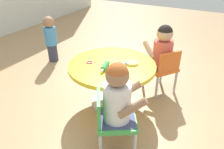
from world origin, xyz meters
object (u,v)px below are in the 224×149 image
Objects in this scene: seated_child_right at (163,48)px; rolling_pin at (105,66)px; child_chair_right at (163,68)px; craft_scissors at (123,63)px; child_chair_left at (112,119)px; seated_child_left at (118,95)px; toddler_standing at (51,38)px; craft_table at (112,74)px.

rolling_pin is at bearing 149.36° from seated_child_right.
craft_scissors is (-0.42, 0.29, 0.17)m from child_chair_right.
child_chair_right is (1.02, -0.08, 0.00)m from child_chair_left.
seated_child_right is at bearing 54.68° from child_chair_right.
seated_child_right reaches higher than rolling_pin.
seated_child_left is at bearing -139.43° from rolling_pin.
rolling_pin is at bearing 146.15° from child_chair_right.
seated_child_left is at bearing 177.09° from child_chair_right.
seated_child_left reaches higher than craft_scissors.
seated_child_left reaches higher than rolling_pin.
child_chair_right is 2.34× the size of rolling_pin.
seated_child_right is 3.67× the size of craft_scissors.
toddler_standing is at bearing 88.94° from child_chair_right.
toddler_standing is at bearing 68.46° from craft_table.
child_chair_right reaches higher than craft_table.
craft_scissors is (0.58, 0.24, -0.05)m from seated_child_left.
child_chair_left is 0.66m from craft_scissors.
child_chair_right is (0.48, -0.38, -0.05)m from craft_table.
child_chair_left is at bearing 122.33° from seated_child_left.
child_chair_left is 1.05× the size of seated_child_right.
toddler_standing is at bearing 56.68° from child_chair_left.
seated_child_left is 3.67× the size of craft_scissors.
child_chair_left is at bearing -123.32° from toddler_standing.
child_chair_right reaches higher than craft_scissors.
toddler_standing is (1.03, 1.63, -0.17)m from seated_child_left.
child_chair_right is 0.54m from craft_scissors.
seated_child_right is 1.65m from toddler_standing.
rolling_pin reaches higher than craft_table.
toddler_standing reaches higher than child_chair_left.
child_chair_left is 0.23m from seated_child_left.
seated_child_left is (0.02, -0.03, 0.23)m from child_chair_left.
rolling_pin is (-0.62, -1.28, 0.14)m from toddler_standing.
craft_table is 1.61× the size of child_chair_left.
craft_table is 1.29× the size of toddler_standing.
seated_child_left is 0.76× the size of toddler_standing.
child_chair_right reaches higher than rolling_pin.
toddler_standing reaches higher than craft_scissors.
toddler_standing reaches higher than craft_table.
craft_scissors is at bearing 149.15° from seated_child_right.
seated_child_right is (0.02, 0.03, 0.23)m from child_chair_right.
seated_child_left is at bearing -122.24° from toddler_standing.
seated_child_right is 0.51m from craft_scissors.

